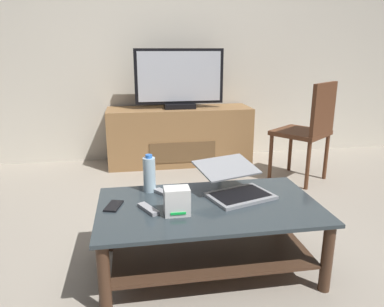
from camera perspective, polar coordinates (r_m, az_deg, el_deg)
ground_plane at (r=2.33m, az=1.34°, el=-15.51°), size 7.68×7.68×0.00m
back_wall at (r=4.19m, az=-4.58°, el=18.49°), size 6.40×0.12×2.80m
coffee_table at (r=2.07m, az=2.62°, el=-11.06°), size 1.21×0.69×0.40m
media_cabinet at (r=3.98m, az=-1.95°, el=2.80°), size 1.54×0.47×0.61m
television at (r=3.87m, az=-2.00°, el=11.43°), size 0.93×0.20×0.61m
dining_chair at (r=3.52m, az=17.93°, el=3.99°), size 0.62×0.62×0.94m
laptop at (r=2.15m, az=6.69°, el=-4.76°), size 0.46×0.49×0.17m
router_box at (r=1.88m, az=-2.39°, el=-7.46°), size 0.13×0.10×0.14m
water_bottle_near at (r=2.18m, az=-6.71°, el=-3.23°), size 0.07×0.07×0.23m
cell_phone at (r=2.03m, az=-12.18°, el=-8.04°), size 0.11×0.15×0.01m
tv_remote at (r=2.14m, az=-4.27°, el=-6.27°), size 0.13×0.16×0.02m
soundbar_remote at (r=1.95m, az=-6.87°, el=-8.63°), size 0.11×0.16×0.02m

